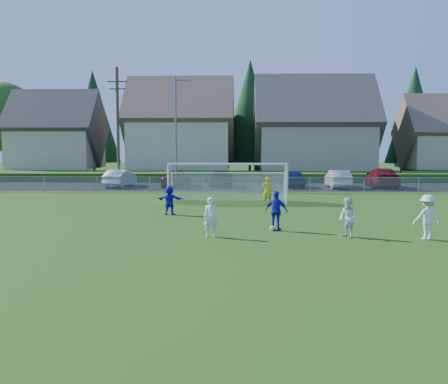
{
  "coord_description": "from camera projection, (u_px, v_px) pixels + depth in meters",
  "views": [
    {
      "loc": [
        0.75,
        -16.99,
        3.8
      ],
      "look_at": [
        0.0,
        8.0,
        1.4
      ],
      "focal_mm": 42.0,
      "sensor_mm": 36.0,
      "label": 1
    }
  ],
  "objects": [
    {
      "name": "ground",
      "position": [
        217.0,
        257.0,
        17.29
      ],
      "size": [
        160.0,
        160.0,
        0.0
      ],
      "primitive_type": "plane",
      "color": "#193D0C",
      "rests_on": "ground"
    },
    {
      "name": "asphalt_lot",
      "position": [
        231.0,
        186.0,
        44.66
      ],
      "size": [
        60.0,
        60.0,
        0.0
      ],
      "primitive_type": "plane",
      "color": "black",
      "rests_on": "ground"
    },
    {
      "name": "grass_embankment",
      "position": [
        232.0,
        176.0,
        52.08
      ],
      "size": [
        70.0,
        6.0,
        0.8
      ],
      "primitive_type": "cube",
      "color": "#1E420F",
      "rests_on": "ground"
    },
    {
      "name": "soccer_ball",
      "position": [
        272.0,
        228.0,
        22.43
      ],
      "size": [
        0.22,
        0.22,
        0.22
      ],
      "primitive_type": "sphere",
      "color": "white",
      "rests_on": "ground"
    },
    {
      "name": "player_white_a",
      "position": [
        211.0,
        217.0,
        20.9
      ],
      "size": [
        0.59,
        0.39,
        1.6
      ],
      "primitive_type": "imported",
      "rotation": [
        0.0,
        0.0,
        0.01
      ],
      "color": "white",
      "rests_on": "ground"
    },
    {
      "name": "player_white_b",
      "position": [
        348.0,
        218.0,
        20.78
      ],
      "size": [
        0.89,
        0.96,
        1.58
      ],
      "primitive_type": "imported",
      "rotation": [
        0.0,
        0.0,
        -1.09
      ],
      "color": "white",
      "rests_on": "ground"
    },
    {
      "name": "player_white_c",
      "position": [
        427.0,
        217.0,
        20.38
      ],
      "size": [
        1.22,
        0.81,
        1.76
      ],
      "primitive_type": "imported",
      "rotation": [
        0.0,
        0.0,
        3.29
      ],
      "color": "white",
      "rests_on": "ground"
    },
    {
      "name": "player_blue_a",
      "position": [
        276.0,
        211.0,
        22.39
      ],
      "size": [
        1.09,
        0.8,
        1.71
      ],
      "primitive_type": "imported",
      "rotation": [
        0.0,
        0.0,
        2.71
      ],
      "color": "#1913B9",
      "rests_on": "ground"
    },
    {
      "name": "player_blue_b",
      "position": [
        170.0,
        200.0,
        27.29
      ],
      "size": [
        1.47,
        0.68,
        1.53
      ],
      "primitive_type": "imported",
      "rotation": [
        0.0,
        0.0,
        2.97
      ],
      "color": "#1913B9",
      "rests_on": "ground"
    },
    {
      "name": "goalkeeper",
      "position": [
        267.0,
        190.0,
        31.99
      ],
      "size": [
        0.64,
        0.44,
        1.68
      ],
      "primitive_type": "imported",
      "rotation": [
        0.0,
        0.0,
        3.08
      ],
      "color": "#CCD418",
      "rests_on": "ground"
    },
    {
      "name": "car_b",
      "position": [
        120.0,
        178.0,
        44.3
      ],
      "size": [
        2.07,
        4.58,
        1.46
      ],
      "primitive_type": "imported",
      "rotation": [
        0.0,
        0.0,
        3.02
      ],
      "color": "silver",
      "rests_on": "ground"
    },
    {
      "name": "car_c",
      "position": [
        177.0,
        179.0,
        44.59
      ],
      "size": [
        2.4,
        4.96,
        1.36
      ],
      "primitive_type": "imported",
      "rotation": [
        0.0,
        0.0,
        3.17
      ],
      "color": "#640C0B",
      "rests_on": "ground"
    },
    {
      "name": "car_d",
      "position": [
        221.0,
        178.0,
        44.82
      ],
      "size": [
        2.0,
        4.71,
        1.36
      ],
      "primitive_type": "imported",
      "rotation": [
        0.0,
        0.0,
        3.12
      ],
      "color": "black",
      "rests_on": "ground"
    },
    {
      "name": "car_e",
      "position": [
        292.0,
        179.0,
        44.01
      ],
      "size": [
        2.04,
        4.37,
        1.45
      ],
      "primitive_type": "imported",
      "rotation": [
        0.0,
        0.0,
        3.22
      ],
      "color": "#17164F",
      "rests_on": "ground"
    },
    {
      "name": "car_f",
      "position": [
        338.0,
        179.0,
        43.23
      ],
      "size": [
        1.56,
        4.46,
        1.47
      ],
      "primitive_type": "imported",
      "rotation": [
        0.0,
        0.0,
        3.14
      ],
      "color": "silver",
      "rests_on": "ground"
    },
    {
      "name": "car_g",
      "position": [
        382.0,
        178.0,
        43.78
      ],
      "size": [
        2.66,
        5.73,
        1.62
      ],
      "primitive_type": "imported",
      "rotation": [
        0.0,
        0.0,
        3.07
      ],
      "color": "maroon",
      "rests_on": "ground"
    },
    {
      "name": "soccer_goal",
      "position": [
        228.0,
        176.0,
        33.11
      ],
      "size": [
        7.42,
        1.9,
        2.5
      ],
      "color": "white",
      "rests_on": "ground"
    },
    {
      "name": "chainlink_fence",
      "position": [
        230.0,
        184.0,
        39.12
      ],
      "size": [
        52.06,
        0.06,
        1.2
      ],
      "color": "gray",
      "rests_on": "ground"
    },
    {
      "name": "streetlight",
      "position": [
        176.0,
        129.0,
        42.83
      ],
      "size": [
        1.38,
        0.18,
        9.0
      ],
      "color": "slate",
      "rests_on": "ground"
    },
    {
      "name": "utility_pole",
      "position": [
        118.0,
        126.0,
        43.95
      ],
      "size": [
        1.6,
        0.26,
        10.0
      ],
      "color": "#473321",
      "rests_on": "ground"
    },
    {
      "name": "houses_row",
      "position": [
        251.0,
        110.0,
        58.78
      ],
      "size": [
        53.9,
        11.45,
        13.27
      ],
      "color": "tan",
      "rests_on": "ground"
    },
    {
      "name": "tree_row",
      "position": [
        242.0,
        117.0,
        65.09
      ],
      "size": [
        65.98,
        12.36,
        13.8
      ],
      "color": "#382616",
      "rests_on": "ground"
    }
  ]
}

